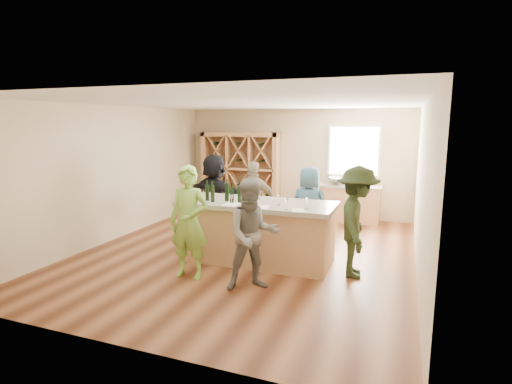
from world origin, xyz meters
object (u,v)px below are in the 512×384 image
(person_near_right, at_px, (253,235))
(person_far_mid, at_px, (254,202))
(wine_bottle_a, at_px, (207,193))
(wine_bottle_e, at_px, (240,195))
(person_near_left, at_px, (189,222))
(wine_rack, at_px, (241,172))
(tasting_counter_base, at_px, (257,234))
(person_far_right, at_px, (309,207))
(person_server, at_px, (357,222))
(person_far_left, at_px, (215,196))
(wine_bottle_c, at_px, (227,192))
(sink, at_px, (339,181))
(wine_bottle_d, at_px, (232,195))
(wine_bottle_b, at_px, (213,194))

(person_near_right, bearing_deg, person_far_mid, 79.08)
(wine_bottle_a, xyz_separation_m, person_near_right, (1.23, -0.95, -0.40))
(wine_bottle_e, xyz_separation_m, person_far_mid, (-0.21, 1.25, -0.38))
(wine_bottle_a, relative_size, person_near_left, 0.16)
(wine_rack, relative_size, tasting_counter_base, 0.85)
(person_near_right, height_order, person_far_right, person_near_right)
(person_far_mid, bearing_deg, tasting_counter_base, 106.17)
(person_server, xyz_separation_m, person_far_left, (-3.12, 1.25, 0.01))
(wine_bottle_c, height_order, person_far_right, person_far_right)
(person_near_left, relative_size, person_far_left, 1.00)
(wine_rack, bearing_deg, wine_bottle_e, -67.58)
(tasting_counter_base, height_order, person_server, person_server)
(person_near_left, distance_m, person_far_mid, 2.18)
(sink, bearing_deg, person_far_left, -133.09)
(wine_rack, height_order, wine_bottle_c, wine_rack)
(sink, distance_m, person_near_right, 4.74)
(sink, bearing_deg, wine_rack, 178.51)
(wine_rack, relative_size, wine_bottle_d, 7.97)
(wine_bottle_b, bearing_deg, tasting_counter_base, 21.60)
(person_server, bearing_deg, wine_bottle_d, 86.94)
(wine_bottle_a, xyz_separation_m, wine_bottle_e, (0.61, 0.04, -0.01))
(wine_rack, relative_size, person_server, 1.23)
(wine_bottle_c, bearing_deg, wine_rack, 109.19)
(tasting_counter_base, bearing_deg, person_far_left, 140.51)
(wine_bottle_d, relative_size, person_server, 0.15)
(wine_bottle_c, xyz_separation_m, person_server, (2.25, 0.01, -0.34))
(wine_bottle_b, xyz_separation_m, person_server, (2.45, 0.18, -0.33))
(person_near_left, height_order, person_far_left, person_far_left)
(sink, distance_m, person_server, 3.76)
(wine_bottle_e, relative_size, person_far_right, 0.17)
(wine_bottle_a, bearing_deg, person_near_left, -82.42)
(wine_rack, relative_size, wine_bottle_a, 7.61)
(wine_bottle_e, distance_m, person_near_left, 1.08)
(wine_bottle_c, height_order, person_near_right, person_near_right)
(person_server, bearing_deg, person_far_left, 61.99)
(sink, xyz_separation_m, wine_bottle_b, (-1.59, -3.85, 0.21))
(person_near_left, bearing_deg, person_near_right, -6.39)
(wine_bottle_c, distance_m, person_far_left, 1.56)
(wine_bottle_d, bearing_deg, sink, 71.63)
(wine_bottle_a, xyz_separation_m, person_server, (2.60, 0.09, -0.33))
(wine_bottle_e, height_order, person_far_right, person_far_right)
(wine_bottle_e, distance_m, person_server, 2.02)
(wine_bottle_a, bearing_deg, tasting_counter_base, 12.61)
(sink, height_order, person_server, person_server)
(tasting_counter_base, height_order, wine_bottle_b, wine_bottle_b)
(sink, height_order, person_far_left, person_far_left)
(tasting_counter_base, distance_m, wine_bottle_a, 1.15)
(wine_bottle_d, bearing_deg, wine_bottle_a, 177.13)
(wine_bottle_c, height_order, wine_bottle_e, wine_bottle_c)
(wine_bottle_e, xyz_separation_m, person_far_right, (0.92, 1.34, -0.42))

